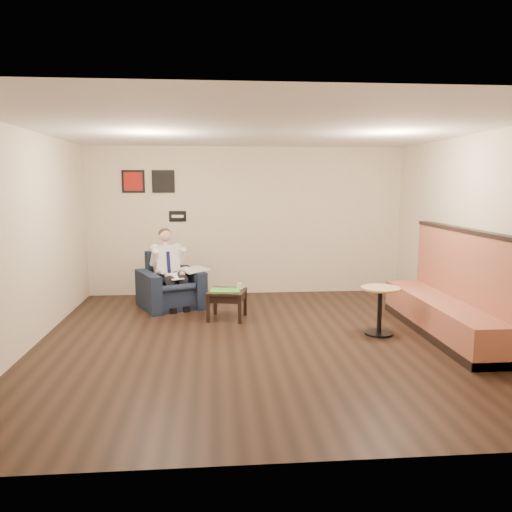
{
  "coord_description": "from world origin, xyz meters",
  "views": [
    {
      "loc": [
        -0.63,
        -6.5,
        2.11
      ],
      "look_at": [
        0.03,
        1.2,
        0.99
      ],
      "focal_mm": 35.0,
      "sensor_mm": 36.0,
      "label": 1
    }
  ],
  "objects": [
    {
      "name": "smartphone",
      "position": [
        -0.34,
        1.3,
        0.46
      ],
      "size": [
        0.16,
        0.12,
        0.01
      ],
      "primitive_type": "cube",
      "rotation": [
        0.0,
        0.0,
        -0.4
      ],
      "color": "black",
      "rests_on": "side_table"
    },
    {
      "name": "armchair",
      "position": [
        -1.37,
        1.98,
        0.47
      ],
      "size": [
        1.28,
        1.28,
        0.94
      ],
      "primitive_type": "cube",
      "rotation": [
        0.0,
        0.0,
        0.41
      ],
      "color": "black",
      "rests_on": "ground"
    },
    {
      "name": "wall_back",
      "position": [
        0.0,
        3.0,
        1.4
      ],
      "size": [
        6.0,
        0.02,
        2.8
      ],
      "primitive_type": "cube",
      "color": "beige",
      "rests_on": "ground"
    },
    {
      "name": "art_print_right",
      "position": [
        -1.55,
        2.98,
        2.15
      ],
      "size": [
        0.42,
        0.03,
        0.42
      ],
      "primitive_type": "cube",
      "color": "black",
      "rests_on": "wall_back"
    },
    {
      "name": "lap_papers",
      "position": [
        -1.28,
        1.77,
        0.58
      ],
      "size": [
        0.33,
        0.37,
        0.01
      ],
      "primitive_type": "cube",
      "rotation": [
        0.0,
        0.0,
        0.48
      ],
      "color": "white",
      "rests_on": "seated_man"
    },
    {
      "name": "seating_sign",
      "position": [
        -1.3,
        2.98,
        1.5
      ],
      "size": [
        0.32,
        0.02,
        0.2
      ],
      "primitive_type": "cube",
      "color": "black",
      "rests_on": "wall_back"
    },
    {
      "name": "cafe_table",
      "position": [
        1.69,
        0.15,
        0.34
      ],
      "size": [
        0.64,
        0.64,
        0.68
      ],
      "primitive_type": "cylinder",
      "rotation": [
        0.0,
        0.0,
        0.19
      ],
      "color": "tan",
      "rests_on": "ground"
    },
    {
      "name": "seated_man",
      "position": [
        -1.32,
        1.86,
        0.64
      ],
      "size": [
        0.93,
        1.09,
        1.29
      ],
      "primitive_type": null,
      "rotation": [
        0.0,
        0.0,
        0.41
      ],
      "color": "silver",
      "rests_on": "armchair"
    },
    {
      "name": "green_folder",
      "position": [
        -0.46,
        1.14,
        0.46
      ],
      "size": [
        0.48,
        0.36,
        0.01
      ],
      "primitive_type": "cube",
      "rotation": [
        0.0,
        0.0,
        -0.09
      ],
      "color": "#3BD129",
      "rests_on": "side_table"
    },
    {
      "name": "wall_left",
      "position": [
        -3.0,
        0.0,
        1.4
      ],
      "size": [
        0.02,
        6.0,
        2.8
      ],
      "primitive_type": "cube",
      "color": "beige",
      "rests_on": "ground"
    },
    {
      "name": "newspaper",
      "position": [
        -0.97,
        2.04,
        0.64
      ],
      "size": [
        0.59,
        0.64,
        0.01
      ],
      "primitive_type": "cube",
      "rotation": [
        0.0,
        0.0,
        0.47
      ],
      "color": "silver",
      "rests_on": "armchair"
    },
    {
      "name": "side_table",
      "position": [
        -0.43,
        1.15,
        0.23
      ],
      "size": [
        0.67,
        0.67,
        0.45
      ],
      "primitive_type": "cube",
      "rotation": [
        0.0,
        0.0,
        -0.23
      ],
      "color": "black",
      "rests_on": "ground"
    },
    {
      "name": "art_print_left",
      "position": [
        -2.1,
        2.98,
        2.15
      ],
      "size": [
        0.42,
        0.03,
        0.42
      ],
      "primitive_type": "cube",
      "color": "maroon",
      "rests_on": "wall_back"
    },
    {
      "name": "wall_right",
      "position": [
        3.0,
        0.0,
        1.4
      ],
      "size": [
        0.02,
        6.0,
        2.8
      ],
      "primitive_type": "cube",
      "color": "beige",
      "rests_on": "ground"
    },
    {
      "name": "ground",
      "position": [
        0.0,
        0.0,
        0.0
      ],
      "size": [
        6.0,
        6.0,
        0.0
      ],
      "primitive_type": "plane",
      "color": "black",
      "rests_on": "ground"
    },
    {
      "name": "ceiling",
      "position": [
        0.0,
        0.0,
        2.8
      ],
      "size": [
        6.0,
        6.0,
        0.02
      ],
      "primitive_type": "cube",
      "color": "white",
      "rests_on": "wall_back"
    },
    {
      "name": "wall_front",
      "position": [
        0.0,
        -3.0,
        1.4
      ],
      "size": [
        6.0,
        0.02,
        2.8
      ],
      "primitive_type": "cube",
      "color": "beige",
      "rests_on": "ground"
    },
    {
      "name": "coffee_mug",
      "position": [
        -0.23,
        1.23,
        0.5
      ],
      "size": [
        0.1,
        0.1,
        0.1
      ],
      "primitive_type": "cylinder",
      "rotation": [
        0.0,
        0.0,
        -0.23
      ],
      "color": "white",
      "rests_on": "side_table"
    },
    {
      "name": "banquette",
      "position": [
        2.59,
        0.08,
        0.73
      ],
      "size": [
        0.68,
        2.87,
        1.47
      ],
      "primitive_type": "cube",
      "color": "#A65940",
      "rests_on": "ground"
    }
  ]
}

